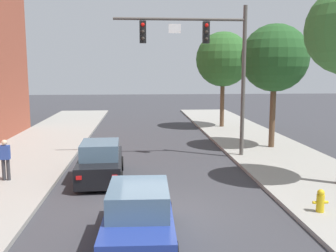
{
  "coord_description": "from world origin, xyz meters",
  "views": [
    {
      "loc": [
        -0.7,
        -11.39,
        4.48
      ],
      "look_at": [
        0.62,
        5.32,
        2.0
      ],
      "focal_mm": 40.19,
      "sensor_mm": 36.0,
      "label": 1
    }
  ],
  "objects": [
    {
      "name": "street_tree_second",
      "position": [
        6.88,
        9.22,
        5.15
      ],
      "size": [
        3.74,
        3.74,
        6.89
      ],
      "color": "brown",
      "rests_on": "sidewalk_right"
    },
    {
      "name": "pedestrian_sidewalk_left_walker",
      "position": [
        -5.98,
        3.58,
        1.06
      ],
      "size": [
        0.36,
        0.22,
        1.64
      ],
      "color": "#333338",
      "rests_on": "sidewalk_left"
    },
    {
      "name": "fire_hydrant",
      "position": [
        4.87,
        -0.69,
        0.51
      ],
      "size": [
        0.48,
        0.24,
        0.72
      ],
      "color": "gold",
      "rests_on": "sidewalk_right"
    },
    {
      "name": "street_tree_third",
      "position": [
        5.8,
        17.27,
        5.32
      ],
      "size": [
        4.16,
        4.16,
        7.26
      ],
      "color": "brown",
      "rests_on": "sidewalk_right"
    },
    {
      "name": "traffic_signal_mast",
      "position": [
        2.75,
        7.31,
        5.34
      ],
      "size": [
        6.56,
        0.38,
        7.5
      ],
      "color": "#514C47",
      "rests_on": "sidewalk_right"
    },
    {
      "name": "ground_plane",
      "position": [
        0.0,
        0.0,
        0.0
      ],
      "size": [
        120.0,
        120.0,
        0.0
      ],
      "primitive_type": "plane",
      "color": "#38383D"
    },
    {
      "name": "car_lead_black",
      "position": [
        -2.28,
        3.92,
        0.72
      ],
      "size": [
        1.94,
        4.29,
        1.6
      ],
      "color": "black",
      "rests_on": "ground"
    },
    {
      "name": "car_following_blue",
      "position": [
        -0.72,
        -2.13,
        0.72
      ],
      "size": [
        1.93,
        4.28,
        1.6
      ],
      "color": "navy",
      "rests_on": "ground"
    }
  ]
}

